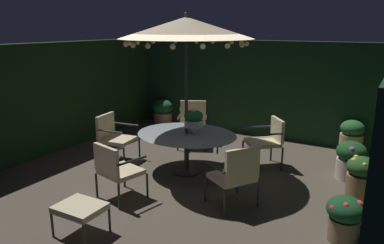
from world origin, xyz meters
TOP-DOWN VIEW (x-y plane):
  - ground_plane at (0.00, 0.00)m, footprint 6.80×6.40m
  - hedge_backdrop_rear at (0.00, 3.05)m, footprint 6.80×0.30m
  - hedge_backdrop_left at (-3.25, 0.00)m, footprint 0.30×6.40m
  - patio_dining_table at (-0.08, 0.05)m, footprint 1.87×1.56m
  - patio_umbrella at (-0.08, 0.05)m, footprint 2.31×2.31m
  - centerpiece_planter at (0.02, 0.14)m, footprint 0.35×0.35m
  - patio_chair_north at (-1.62, -0.18)m, footprint 0.71×0.69m
  - patio_chair_northeast at (-0.42, -1.47)m, footprint 0.73×0.69m
  - patio_chair_east at (1.26, -0.77)m, footprint 0.80×0.82m
  - patio_chair_southeast at (1.11, 1.06)m, footprint 0.83×0.83m
  - patio_chair_south at (-0.76, 1.46)m, footprint 0.82×0.81m
  - ottoman_footrest at (-0.15, -2.46)m, footprint 0.60×0.49m
  - potted_plant_left_far at (2.79, -0.90)m, footprint 0.46×0.46m
  - potted_plant_right_far at (2.82, 0.50)m, footprint 0.46×0.46m
  - potted_plant_front_corner at (-2.46, 2.75)m, footprint 0.59×0.59m
  - potted_plant_back_right at (2.40, 2.74)m, footprint 0.49×0.50m
  - potted_plant_left_near at (2.58, 1.24)m, footprint 0.51×0.51m
  - potted_plant_back_center at (-1.53, 2.53)m, footprint 0.44×0.44m

SIDE VIEW (x-z plane):
  - ground_plane at x=0.00m, z-range -0.02..0.00m
  - potted_plant_left_far at x=2.79m, z-range 0.03..0.63m
  - potted_plant_front_corner at x=-2.46m, z-range 0.02..0.69m
  - potted_plant_right_far at x=2.82m, z-range 0.02..0.70m
  - potted_plant_left_near at x=2.58m, z-range 0.02..0.70m
  - potted_plant_back_center at x=-1.53m, z-range 0.02..0.70m
  - potted_plant_back_right at x=2.40m, z-range 0.01..0.72m
  - ottoman_footrest at x=-0.15m, z-range 0.16..0.58m
  - patio_chair_northeast at x=-0.42m, z-range 0.07..0.99m
  - patio_chair_north at x=-1.62m, z-range 0.07..1.01m
  - patio_chair_east at x=1.26m, z-range 0.07..1.04m
  - patio_chair_south at x=-0.76m, z-range 0.06..1.06m
  - patio_chair_southeast at x=1.11m, z-range 0.09..1.03m
  - patio_dining_table at x=-0.08m, z-range 0.27..1.02m
  - centerpiece_planter at x=0.02m, z-range 0.77..1.23m
  - hedge_backdrop_rear at x=0.00m, z-range 0.00..2.30m
  - hedge_backdrop_left at x=-3.25m, z-range 0.00..2.30m
  - patio_umbrella at x=-0.08m, z-range 1.16..4.01m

